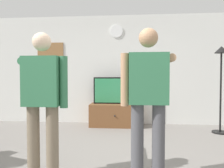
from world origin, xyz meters
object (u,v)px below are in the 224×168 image
at_px(tv_stand, 116,115).
at_px(person_standing_nearer_lamp, 43,97).
at_px(wall_clock, 116,31).
at_px(television, 116,91).
at_px(framed_picture, 51,54).
at_px(person_standing_nearer_couch, 148,96).
at_px(floor_lamp, 221,71).

distance_m(tv_stand, person_standing_nearer_lamp, 2.84).
distance_m(wall_clock, person_standing_nearer_lamp, 3.33).
xyz_separation_m(television, framed_picture, (-1.69, 0.25, 0.90)).
xyz_separation_m(wall_clock, person_standing_nearer_couch, (0.55, -2.96, -1.33)).
bearing_deg(framed_picture, person_standing_nearer_lamp, -70.60).
bearing_deg(wall_clock, tv_stand, -90.00).
relative_size(television, framed_picture, 1.59).
bearing_deg(wall_clock, television, -90.00).
relative_size(tv_stand, framed_picture, 1.79).
xyz_separation_m(floor_lamp, person_standing_nearer_couch, (-1.67, -2.23, -0.32)).
bearing_deg(person_standing_nearer_lamp, television, 76.68).
relative_size(television, wall_clock, 3.40).
bearing_deg(tv_stand, framed_picture, 170.12).
height_order(television, floor_lamp, floor_lamp).
bearing_deg(tv_stand, person_standing_nearer_lamp, -103.54).
relative_size(framed_picture, person_standing_nearer_lamp, 0.40).
relative_size(tv_stand, floor_lamp, 0.67).
bearing_deg(person_standing_nearer_couch, framed_picture, 127.07).
bearing_deg(television, wall_clock, 90.00).
bearing_deg(tv_stand, television, 90.00).
xyz_separation_m(television, person_standing_nearer_lamp, (-0.65, -2.73, 0.11)).
bearing_deg(person_standing_nearer_lamp, wall_clock, 77.74).
bearing_deg(wall_clock, person_standing_nearer_couch, -79.53).
bearing_deg(tv_stand, wall_clock, 90.00).
bearing_deg(floor_lamp, framed_picture, 169.30).
xyz_separation_m(tv_stand, person_standing_nearer_lamp, (-0.65, -2.68, 0.69)).
bearing_deg(floor_lamp, person_standing_nearer_lamp, -142.01).
xyz_separation_m(television, person_standing_nearer_couch, (0.55, -2.72, 0.13)).
xyz_separation_m(tv_stand, floor_lamp, (2.22, -0.44, 1.03)).
distance_m(person_standing_nearer_lamp, person_standing_nearer_couch, 1.19).
bearing_deg(tv_stand, person_standing_nearer_couch, -78.42).
xyz_separation_m(television, floor_lamp, (2.22, -0.49, 0.45)).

